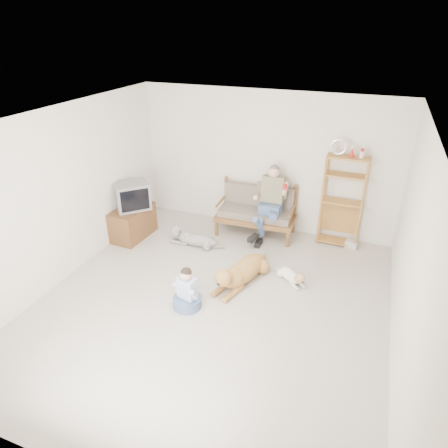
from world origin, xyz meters
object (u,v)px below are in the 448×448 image
at_px(loveseat, 257,210).
at_px(etagere, 342,201).
at_px(golden_retriever, 241,272).
at_px(tv_stand, 133,223).

relative_size(loveseat, etagere, 0.77).
bearing_deg(golden_retriever, tv_stand, 179.79).
height_order(loveseat, etagere, etagere).
bearing_deg(tv_stand, etagere, 21.02).
distance_m(loveseat, etagere, 1.60).
xyz_separation_m(loveseat, etagere, (1.55, 0.14, 0.39)).
height_order(tv_stand, golden_retriever, tv_stand).
distance_m(etagere, tv_stand, 3.95).
bearing_deg(golden_retriever, loveseat, 114.79).
distance_m(loveseat, tv_stand, 2.41).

